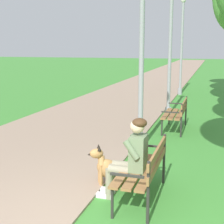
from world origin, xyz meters
TOP-DOWN VIEW (x-y plane):
  - paved_path at (-2.25, 24.00)m, footprint 4.11×60.00m
  - park_bench_near at (0.53, 1.31)m, footprint 0.55×1.50m
  - park_bench_mid at (0.52, 5.72)m, footprint 0.55×1.50m
  - person_seated_on_near_bench at (0.32, 1.28)m, footprint 0.74×0.49m
  - dog_shepherd at (-0.11, 1.67)m, footprint 0.76×0.49m
  - lamp_post_near at (-0.07, 3.76)m, footprint 0.24×0.24m
  - lamp_post_mid at (0.04, 7.53)m, footprint 0.24×0.24m
  - lamp_post_far at (-0.10, 12.73)m, footprint 0.24×0.24m

SIDE VIEW (x-z plane):
  - paved_path at x=-2.25m, z-range 0.00..0.04m
  - dog_shepherd at x=-0.11m, z-range -0.09..0.61m
  - park_bench_near at x=0.53m, z-range 0.09..0.94m
  - park_bench_mid at x=0.52m, z-range 0.09..0.94m
  - person_seated_on_near_bench at x=0.32m, z-range 0.06..1.31m
  - lamp_post_near at x=-0.07m, z-range 0.07..4.14m
  - lamp_post_mid at x=0.04m, z-range 0.07..4.31m
  - lamp_post_far at x=-0.10m, z-range 0.08..4.58m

